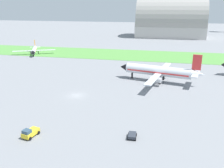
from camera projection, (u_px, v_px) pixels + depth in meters
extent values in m
plane|color=gray|center=(76.00, 95.00, 69.70)|extent=(600.00, 600.00, 0.00)
cube|color=#549342|center=(116.00, 54.00, 127.01)|extent=(360.00, 28.00, 0.08)
cylinder|color=white|center=(34.00, 50.00, 125.79)|extent=(7.83, 13.87, 1.99)
cone|color=black|center=(33.00, 53.00, 118.43)|extent=(2.61, 2.63, 1.95)
cone|color=white|center=(35.00, 47.00, 133.44)|extent=(2.80, 3.29, 1.79)
cube|color=orange|center=(34.00, 50.00, 125.84)|extent=(7.54, 13.16, 0.28)
cube|color=white|center=(45.00, 50.00, 127.44)|extent=(10.54, 5.87, 0.20)
cube|color=white|center=(23.00, 51.00, 125.10)|extent=(10.54, 5.87, 0.20)
cylinder|color=#B7BABF|center=(41.00, 50.00, 126.51)|extent=(1.25, 1.72, 0.64)
cylinder|color=#B7BABF|center=(27.00, 51.00, 125.01)|extent=(1.25, 1.72, 0.64)
cube|color=orange|center=(35.00, 43.00, 132.32)|extent=(0.97, 1.73, 3.19)
cube|color=white|center=(38.00, 47.00, 133.39)|extent=(3.04, 2.26, 0.16)
cube|color=white|center=(33.00, 47.00, 132.79)|extent=(3.04, 2.26, 0.16)
cylinder|color=black|center=(34.00, 55.00, 120.82)|extent=(0.36, 0.36, 1.40)
cylinder|color=black|center=(38.00, 53.00, 127.68)|extent=(0.36, 0.36, 1.40)
cylinder|color=black|center=(31.00, 53.00, 126.84)|extent=(0.36, 0.36, 1.40)
cylinder|color=silver|center=(158.00, 71.00, 81.13)|extent=(22.49, 8.22, 3.40)
cone|color=black|center=(124.00, 67.00, 86.00)|extent=(3.75, 3.94, 3.34)
cone|color=silver|center=(198.00, 74.00, 75.89)|extent=(4.90, 3.94, 3.06)
cube|color=red|center=(158.00, 71.00, 81.22)|extent=(21.30, 8.02, 0.48)
cube|color=silver|center=(154.00, 79.00, 74.68)|extent=(5.38, 14.97, 0.34)
cube|color=silver|center=(164.00, 68.00, 87.48)|extent=(5.38, 14.97, 0.34)
cylinder|color=#B7BABF|center=(156.00, 80.00, 77.38)|extent=(4.04, 2.64, 1.87)
cylinder|color=#B7BABF|center=(162.00, 73.00, 85.57)|extent=(4.04, 2.64, 1.87)
cube|color=red|center=(197.00, 62.00, 74.93)|extent=(2.81, 1.01, 4.95)
cube|color=silver|center=(195.00, 76.00, 74.29)|extent=(2.76, 4.64, 0.27)
cube|color=silver|center=(196.00, 72.00, 78.03)|extent=(2.76, 4.64, 0.27)
cylinder|color=black|center=(132.00, 75.00, 85.68)|extent=(0.61, 0.61, 2.17)
cylinder|color=black|center=(160.00, 81.00, 79.11)|extent=(0.61, 0.61, 2.17)
cylinder|color=black|center=(163.00, 77.00, 83.72)|extent=(0.61, 0.61, 2.17)
cube|color=#2D333D|center=(132.00, 135.00, 47.41)|extent=(1.59, 2.45, 0.55)
cylinder|color=black|center=(136.00, 139.00, 46.59)|extent=(0.28, 0.71, 0.70)
cylinder|color=black|center=(128.00, 138.00, 46.83)|extent=(0.28, 0.71, 0.70)
cylinder|color=black|center=(136.00, 135.00, 48.16)|extent=(0.28, 0.71, 0.70)
cylinder|color=black|center=(129.00, 134.00, 48.40)|extent=(0.28, 0.71, 0.70)
cube|color=yellow|center=(31.00, 133.00, 47.98)|extent=(2.47, 3.88, 0.90)
cube|color=#334C60|center=(27.00, 132.00, 46.84)|extent=(1.74, 1.57, 0.70)
cylinder|color=black|center=(30.00, 139.00, 46.69)|extent=(0.38, 0.74, 0.70)
cylinder|color=black|center=(23.00, 137.00, 47.36)|extent=(0.38, 0.74, 0.70)
cylinder|color=black|center=(39.00, 133.00, 48.88)|extent=(0.38, 0.74, 0.70)
cylinder|color=black|center=(32.00, 131.00, 49.55)|extent=(0.38, 0.74, 0.70)
cube|color=#BCB7B2|center=(169.00, 29.00, 193.03)|extent=(53.88, 29.50, 12.37)
cylinder|color=gray|center=(170.00, 18.00, 190.10)|extent=(52.80, 32.45, 32.45)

